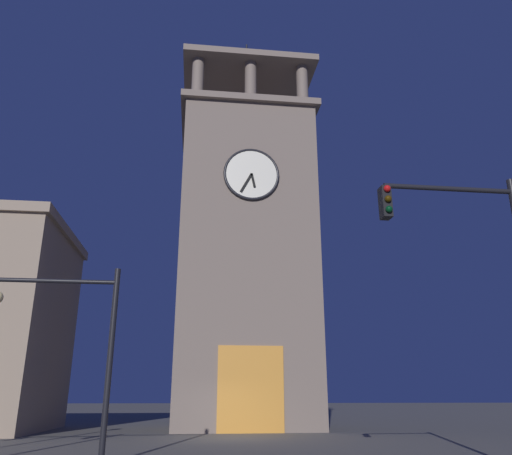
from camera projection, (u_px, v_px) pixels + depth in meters
The scene contains 4 objects.
ground_plane at pixel (227, 438), 20.72m from camera, with size 200.00×200.00×0.00m, color #56544F.
clocktower at pixel (245, 255), 29.46m from camera, with size 8.11×7.12×24.33m.
traffic_signal_near at pixel (50, 324), 13.51m from camera, with size 4.66×0.41×5.07m.
traffic_signal_mid at pixel (485, 269), 11.21m from camera, with size 3.35×0.41×6.57m.
Camera 1 is at (1.49, 22.39, 1.68)m, focal length 35.29 mm.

